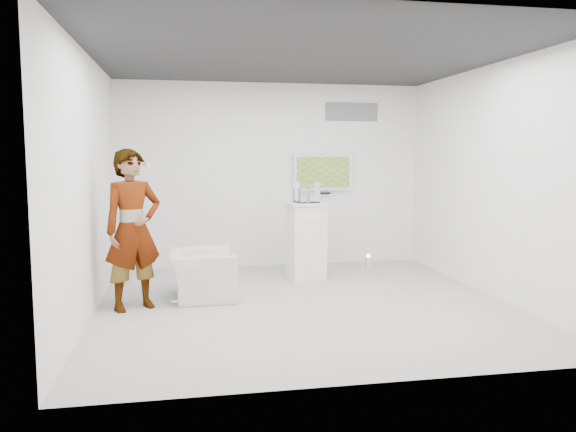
% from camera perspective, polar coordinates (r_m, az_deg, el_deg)
% --- Properties ---
extents(room, '(5.01, 5.01, 3.00)m').
position_cam_1_polar(room, '(6.82, 1.61, 3.39)').
color(room, '#B7B2A8').
rests_on(room, ground).
extents(tv, '(1.00, 0.08, 0.60)m').
position_cam_1_polar(tv, '(9.39, 3.55, 4.47)').
color(tv, silver).
rests_on(tv, room).
extents(logo_decal, '(0.90, 0.02, 0.30)m').
position_cam_1_polar(logo_decal, '(9.58, 6.49, 10.46)').
color(logo_decal, slate).
rests_on(logo_decal, room).
extents(person, '(0.83, 0.73, 1.91)m').
position_cam_1_polar(person, '(6.88, -15.48, -1.36)').
color(person, silver).
rests_on(person, room).
extents(armchair, '(0.86, 0.97, 0.62)m').
position_cam_1_polar(armchair, '(7.33, -8.79, -5.89)').
color(armchair, silver).
rests_on(armchair, room).
extents(pedestal, '(0.60, 0.60, 1.14)m').
position_cam_1_polar(pedestal, '(8.36, 1.85, -2.50)').
color(pedestal, white).
rests_on(pedestal, room).
extents(floor_uplight, '(0.22, 0.22, 0.28)m').
position_cam_1_polar(floor_uplight, '(8.91, 8.15, -4.82)').
color(floor_uplight, white).
rests_on(floor_uplight, room).
extents(vitrine, '(0.36, 0.36, 0.31)m').
position_cam_1_polar(vitrine, '(8.29, 1.87, 2.44)').
color(vitrine, white).
rests_on(vitrine, pedestal).
extents(console, '(0.07, 0.16, 0.21)m').
position_cam_1_polar(console, '(8.29, 1.87, 2.12)').
color(console, white).
rests_on(console, pedestal).
extents(wii_remote, '(0.11, 0.15, 0.04)m').
position_cam_1_polar(wii_remote, '(7.06, -14.25, 5.09)').
color(wii_remote, white).
rests_on(wii_remote, person).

